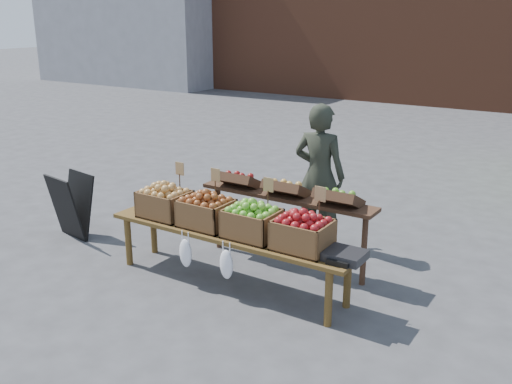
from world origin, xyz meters
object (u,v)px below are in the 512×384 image
Objects in this scene: crate_golden_apples at (165,204)px; crate_russet_pears at (206,213)px; chalkboard_sign at (72,206)px; weighing_scale at (345,255)px; crate_red_apples at (252,224)px; crate_green_apples at (303,235)px; display_bench at (229,258)px; vendor at (319,175)px; back_table at (286,220)px.

crate_russet_pears is at bearing 0.00° from crate_golden_apples.
crate_golden_apples reaches higher than chalkboard_sign.
crate_russet_pears is 1.53m from weighing_scale.
crate_russet_pears reaches higher than weighing_scale.
crate_red_apples is (2.64, -0.02, 0.31)m from chalkboard_sign.
crate_red_apples reaches higher than weighing_scale.
crate_green_apples reaches higher than weighing_scale.
display_bench is at bearing 8.48° from chalkboard_sign.
back_table is at bearing 83.77° from vendor.
vendor reaches higher than display_bench.
back_table reaches higher than chalkboard_sign.
weighing_scale is at bearing 0.00° from crate_russet_pears.
crate_green_apples is (1.10, 0.00, 0.00)m from crate_russet_pears.
vendor reaches higher than weighing_scale.
weighing_scale is at bearing 0.00° from crate_red_apples.
chalkboard_sign is at bearing 179.62° from weighing_scale.
crate_russet_pears is 0.55m from crate_red_apples.
back_table is 0.79m from display_bench.
weighing_scale is at bearing -35.49° from back_table.
crate_golden_apples is 2.08m from weighing_scale.
chalkboard_sign is 1.61× the size of crate_red_apples.
weighing_scale is (0.43, 0.00, -0.10)m from crate_green_apples.
chalkboard_sign reaches higher than display_bench.
vendor is 0.80× the size of back_table.
crate_russet_pears is at bearing 180.00° from display_bench.
chalkboard_sign is 2.37m from display_bench.
chalkboard_sign is 2.11m from crate_russet_pears.
crate_red_apples is at bearing 85.63° from vendor.
vendor is 3.37× the size of crate_golden_apples.
back_table is at bearing 71.54° from display_bench.
weighing_scale is at bearing 0.00° from crate_green_apples.
display_bench is (-0.25, -1.46, -0.56)m from vendor.
display_bench is at bearing 180.00° from crate_green_apples.
crate_golden_apples is at bearing 180.00° from display_bench.
crate_golden_apples reaches higher than weighing_scale.
vendor is 3.02m from chalkboard_sign.
crate_red_apples is at bearing 180.00° from weighing_scale.
crate_red_apples reaches higher than chalkboard_sign.
back_table is at bearing 34.05° from crate_golden_apples.
display_bench is (2.36, -0.02, -0.12)m from chalkboard_sign.
crate_golden_apples and crate_green_apples have the same top height.
back_table reaches higher than weighing_scale.
crate_green_apples is at bearing 0.00° from crate_golden_apples.
crate_red_apples and crate_green_apples have the same top height.
back_table is 1.24m from weighing_scale.
crate_russet_pears is 1.10m from crate_green_apples.
weighing_scale is (1.25, 0.00, 0.33)m from display_bench.
crate_golden_apples is 1.00× the size of crate_green_apples.
crate_red_apples reaches higher than display_bench.
vendor is 1.58m from display_bench.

